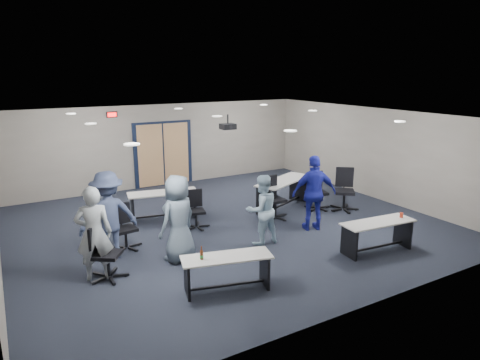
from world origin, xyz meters
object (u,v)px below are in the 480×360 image
chair_back_a (125,227)px  chair_back_c (274,198)px  table_back_left (163,201)px  person_navy (314,193)px  chair_loose_left (107,252)px  person_back (108,215)px  table_front_right (378,231)px  person_lightblue (262,210)px  person_plaid (178,218)px  table_front_left (226,267)px  person_gray (94,234)px  chair_back_d (318,191)px  chair_back_b (196,210)px  chair_loose_right (345,190)px  table_back_right (284,189)px

chair_back_a → chair_back_c: chair_back_c is taller
table_back_left → person_navy: size_ratio=1.01×
chair_loose_left → person_back: bearing=18.2°
table_front_right → person_lightblue: bearing=145.7°
person_plaid → chair_back_c: bearing=176.1°
person_back → chair_loose_left: bearing=70.6°
table_front_left → person_navy: (3.24, 1.57, 0.47)m
person_back → chair_back_c: bearing=-179.1°
table_back_left → person_navy: person_navy is taller
table_front_right → person_navy: 1.80m
table_front_left → person_gray: (-1.88, 1.58, 0.45)m
chair_back_d → chair_loose_left: chair_loose_left is taller
person_plaid → person_back: bearing=-57.8°
person_navy → person_back: (-4.66, 0.83, 0.00)m
table_back_left → chair_loose_left: (-2.06, -2.64, 0.03)m
chair_loose_left → person_navy: person_navy is taller
chair_back_d → person_lightblue: 2.98m
chair_back_b → chair_back_d: bearing=8.3°
table_back_left → person_lightblue: bearing=-52.8°
chair_loose_left → chair_loose_right: 6.67m
chair_back_c → chair_back_d: bearing=0.5°
chair_back_d → person_lightblue: (-2.68, -1.26, 0.27)m
person_gray → table_back_right: bearing=-149.2°
chair_back_c → person_navy: size_ratio=0.61×
table_front_right → table_back_left: bearing=132.9°
person_back → chair_back_a: bearing=-147.9°
table_back_left → person_gray: person_gray is taller
table_back_left → chair_back_b: (0.45, -1.05, -0.02)m
person_navy → chair_back_a: bearing=5.9°
chair_back_a → person_navy: bearing=-20.9°
table_back_left → chair_loose_right: 4.92m
chair_back_c → table_front_left: bearing=-138.1°
chair_back_d → person_lightblue: size_ratio=0.66×
table_back_left → person_plaid: 2.63m
table_front_left → person_gray: size_ratio=0.93×
table_back_right → chair_loose_right: (1.34, -1.00, 0.03)m
chair_back_a → chair_loose_left: bearing=-125.5°
chair_back_a → person_plaid: 1.40m
table_front_right → chair_loose_right: (1.34, 2.42, 0.12)m
chair_back_c → chair_loose_left: bearing=-166.4°
table_back_right → person_lightblue: size_ratio=1.34×
chair_back_c → person_lightblue: (-1.18, -1.22, 0.23)m
chair_loose_right → table_front_right: bearing=-80.6°
chair_back_d → chair_loose_right: 0.72m
chair_loose_right → chair_back_b: bearing=-152.3°
person_plaid → person_back: person_back is taller
table_back_right → chair_back_c: bearing=-164.0°
person_gray → person_navy: size_ratio=0.98×
table_front_left → table_back_left: 4.14m
chair_back_b → chair_loose_left: chair_loose_left is taller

